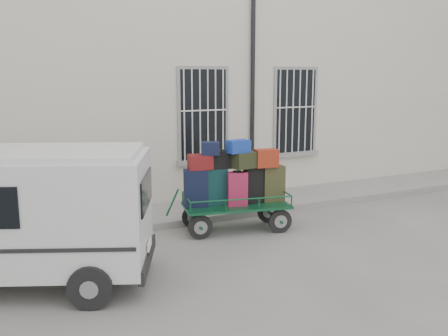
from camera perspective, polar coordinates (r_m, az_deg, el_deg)
name	(u,v)px	position (r m, az deg, el deg)	size (l,w,h in m)	color
ground	(280,235)	(10.38, 6.40, -7.57)	(80.00, 80.00, 0.00)	#63625E
building	(181,82)	(14.79, -4.92, 9.75)	(24.00, 5.15, 6.00)	beige
sidewalk	(232,206)	(12.19, 0.89, -4.35)	(24.00, 1.70, 0.15)	slate
luggage_cart	(234,184)	(10.32, 1.14, -1.87)	(2.62, 1.41, 1.92)	black
van	(10,209)	(8.28, -23.31, -4.36)	(4.54, 3.27, 2.13)	silver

